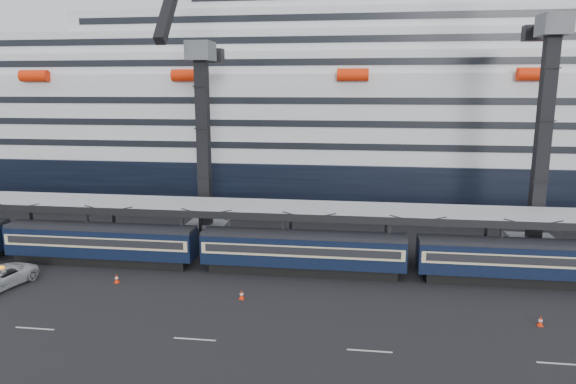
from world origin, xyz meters
name	(u,v)px	position (x,y,z in m)	size (l,w,h in m)	color
ground	(396,326)	(0.00, 0.00, 0.00)	(260.00, 260.00, 0.00)	black
lane_markings	(537,372)	(8.15, -5.23, 0.01)	(111.00, 4.27, 0.02)	beige
train	(338,252)	(-4.65, 10.00, 2.20)	(133.05, 3.00, 4.05)	black
canopy	(388,212)	(0.00, 14.00, 5.25)	(130.00, 6.25, 5.53)	#A0A2A8
cruise_ship	(372,119)	(-1.08, 45.99, 12.34)	(214.09, 28.84, 34.00)	black
crane_dark_near	(202,137)	(-20.00, 18.59, 11.93)	(4.50, 17.75, 35.08)	#4D5055
crane_dark_mid	(546,127)	(15.00, 17.59, 13.36)	(4.50, 18.24, 39.64)	#4D5055
traffic_cone_b	(17,274)	(-33.90, 5.24, 0.38)	(0.39, 0.39, 0.77)	#FF2B08
traffic_cone_c	(117,278)	(-24.23, 5.30, 0.42)	(0.43, 0.43, 0.86)	#FF2B08
traffic_cone_d	(242,294)	(-12.32, 3.25, 0.40)	(0.41, 0.41, 0.81)	#FF2B08
traffic_cone_e	(540,321)	(10.47, 1.42, 0.39)	(0.39, 0.39, 0.79)	#FF2B08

